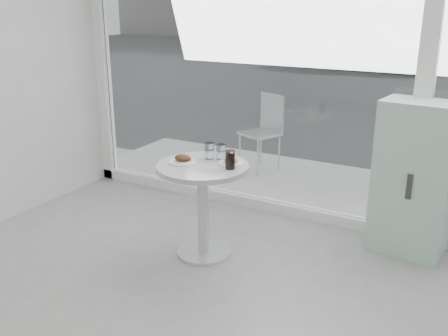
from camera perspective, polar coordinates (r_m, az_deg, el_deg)
The scene contains 11 objects.
storefront at distance 4.44m, azimuth 11.69°, elevation 14.83°, with size 5.00×0.14×3.00m.
main_table at distance 3.93m, azimuth -2.42°, elevation -2.66°, with size 0.72×0.72×0.77m.
patio_deck at distance 5.57m, azimuth 12.36°, elevation -2.36°, with size 5.60×1.60×0.05m, color beige.
mint_cabinet at distance 4.25m, azimuth 20.85°, elevation -1.16°, with size 0.62×0.45×1.25m.
patio_chair at distance 5.91m, azimuth 4.67°, elevation 4.66°, with size 0.51×0.51×0.90m.
car_white at distance 16.08m, azimuth 16.34°, elevation 13.47°, with size 1.78×4.42×1.51m, color white.
plate_fritter at distance 3.90m, azimuth -4.73°, elevation 0.97°, with size 0.21×0.21×0.07m.
plate_donut at distance 3.87m, azimuth 0.78°, elevation 0.77°, with size 0.20×0.20×0.05m.
water_tumbler_a at distance 3.99m, azimuth -1.67°, elevation 1.89°, with size 0.08×0.08×0.13m.
water_tumbler_b at distance 3.97m, azimuth -0.33°, elevation 1.76°, with size 0.08×0.08×0.12m.
cola_glass at distance 3.74m, azimuth 0.71°, elevation 0.92°, with size 0.07×0.07×0.14m.
Camera 1 is at (1.42, -1.22, 1.97)m, focal length 40.00 mm.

